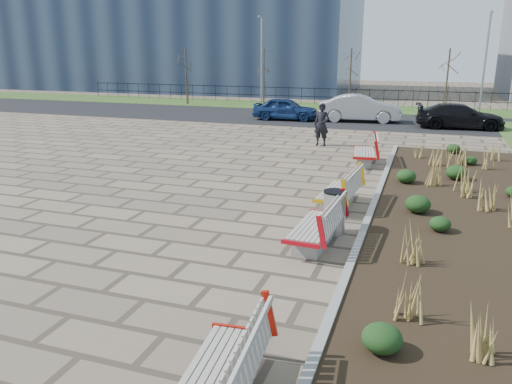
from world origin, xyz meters
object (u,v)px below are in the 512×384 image
(bench_b, at_px, (315,224))
(car_silver, at_px, (360,108))
(lamp_west, at_px, (261,63))
(bench_a, at_px, (215,370))
(car_black, at_px, (460,116))
(lamp_east, at_px, (485,66))
(pedestrian, at_px, (322,125))
(litter_bin, at_px, (334,213))
(bench_d, at_px, (364,150))
(bench_c, at_px, (338,189))
(car_blue, at_px, (285,109))

(bench_b, relative_size, car_silver, 0.46)
(car_silver, bearing_deg, lamp_west, 51.61)
(bench_a, xyz_separation_m, lamp_west, (-9.00, 28.82, 2.54))
(car_black, xyz_separation_m, lamp_east, (1.37, 5.36, 2.38))
(pedestrian, height_order, car_black, pedestrian)
(bench_a, relative_size, lamp_west, 0.35)
(car_black, bearing_deg, litter_bin, 163.66)
(bench_a, relative_size, pedestrian, 1.16)
(car_silver, distance_m, lamp_east, 8.31)
(bench_b, bearing_deg, lamp_east, 80.87)
(pedestrian, bearing_deg, litter_bin, -70.82)
(bench_d, distance_m, car_silver, 10.91)
(bench_c, bearing_deg, car_blue, 114.39)
(bench_c, bearing_deg, lamp_east, 80.33)
(litter_bin, bearing_deg, bench_c, 97.57)
(litter_bin, xyz_separation_m, car_silver, (-1.86, 18.15, 0.28))
(pedestrian, xyz_separation_m, lamp_west, (-6.81, 12.33, 2.13))
(pedestrian, bearing_deg, bench_b, -73.12)
(car_blue, bearing_deg, bench_a, -170.03)
(lamp_west, relative_size, lamp_east, 1.00)
(lamp_east, bearing_deg, bench_a, -99.84)
(bench_d, bearing_deg, litter_bin, -95.57)
(bench_c, bearing_deg, bench_d, 93.90)
(bench_b, height_order, bench_c, same)
(bench_a, height_order, lamp_west, lamp_west)
(bench_c, xyz_separation_m, lamp_west, (-9.00, 20.72, 2.54))
(car_black, bearing_deg, lamp_east, -19.58)
(bench_b, height_order, lamp_east, lamp_east)
(bench_a, relative_size, car_silver, 0.46)
(bench_c, distance_m, litter_bin, 1.96)
(bench_a, xyz_separation_m, car_blue, (-5.79, 23.60, 0.16))
(bench_b, xyz_separation_m, lamp_east, (5.00, 23.56, 2.54))
(bench_b, distance_m, bench_c, 2.84)
(bench_a, bearing_deg, lamp_east, 75.55)
(car_blue, relative_size, car_silver, 0.82)
(litter_bin, xyz_separation_m, car_blue, (-6.05, 17.44, 0.17))
(lamp_west, bearing_deg, pedestrian, -61.10)
(car_silver, relative_size, lamp_east, 0.76)
(bench_a, distance_m, car_blue, 24.30)
(bench_a, xyz_separation_m, bench_c, (0.00, 8.10, 0.00))
(litter_bin, distance_m, car_black, 17.63)
(car_black, relative_size, lamp_west, 0.73)
(car_silver, distance_m, car_black, 5.30)
(pedestrian, bearing_deg, car_black, 55.91)
(car_silver, bearing_deg, bench_c, 178.64)
(pedestrian, bearing_deg, lamp_west, 124.73)
(pedestrian, distance_m, car_silver, 7.84)
(lamp_east, bearing_deg, pedestrian, -120.26)
(bench_c, distance_m, car_black, 15.78)
(car_blue, bearing_deg, lamp_east, -68.02)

